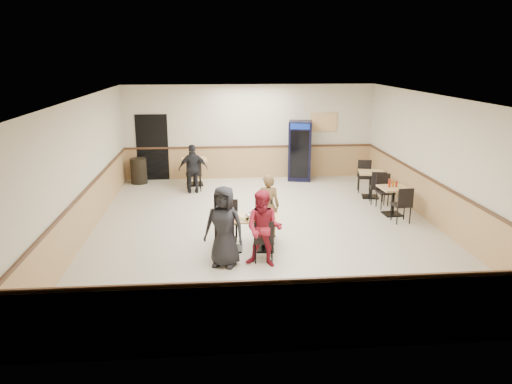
{
  "coord_description": "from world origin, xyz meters",
  "views": [
    {
      "loc": [
        -1.18,
        -10.87,
        3.87
      ],
      "look_at": [
        -0.27,
        -0.5,
        1.01
      ],
      "focal_mm": 35.0,
      "sensor_mm": 36.0,
      "label": 1
    }
  ],
  "objects": [
    {
      "name": "back_table",
      "position": [
        -1.77,
        4.2,
        0.54
      ],
      "size": [
        0.83,
        0.83,
        0.82
      ],
      "rotation": [
        0.0,
        0.0,
        0.09
      ],
      "color": "black",
      "rests_on": "ground"
    },
    {
      "name": "diner_woman_right",
      "position": [
        -0.26,
        -2.1,
        0.74
      ],
      "size": [
        0.86,
        0.76,
        1.48
      ],
      "primitive_type": "imported",
      "rotation": [
        0.0,
        0.0,
        -0.33
      ],
      "color": "maroon",
      "rests_on": "ground"
    },
    {
      "name": "side_table_near_chair_south",
      "position": [
        3.27,
        0.17,
        0.45
      ],
      "size": [
        0.45,
        0.45,
        0.9
      ],
      "primitive_type": null,
      "rotation": [
        0.0,
        0.0,
        3.21
      ],
      "color": "black",
      "rests_on": "ground"
    },
    {
      "name": "lone_diner",
      "position": [
        -1.77,
        3.27,
        0.71
      ],
      "size": [
        0.86,
        0.43,
        1.42
      ],
      "primitive_type": "imported",
      "rotation": [
        0.0,
        0.0,
        3.24
      ],
      "color": "black",
      "rests_on": "ground"
    },
    {
      "name": "side_table_near_chair_north",
      "position": [
        3.27,
        1.31,
        0.45
      ],
      "size": [
        0.45,
        0.45,
        0.9
      ],
      "primitive_type": null,
      "rotation": [
        0.0,
        0.0,
        0.07
      ],
      "color": "black",
      "rests_on": "ground"
    },
    {
      "name": "main_chairs",
      "position": [
        -0.56,
        -1.28,
        0.44
      ],
      "size": [
        1.3,
        1.64,
        0.89
      ],
      "rotation": [
        0.0,
        0.0,
        -0.1
      ],
      "color": "black",
      "rests_on": "ground"
    },
    {
      "name": "side_table_far_chair_north",
      "position": [
        3.21,
        2.94,
        0.47
      ],
      "size": [
        0.51,
        0.51,
        0.94
      ],
      "primitive_type": null,
      "rotation": [
        0.0,
        0.0,
        -0.2
      ],
      "color": "black",
      "rests_on": "ground"
    },
    {
      "name": "side_table_near",
      "position": [
        3.27,
        0.74,
        0.47
      ],
      "size": [
        0.71,
        0.71,
        0.71
      ],
      "rotation": [
        0.0,
        0.0,
        0.07
      ],
      "color": "black",
      "rests_on": "ground"
    },
    {
      "name": "condiment_caddy",
      "position": [
        3.24,
        0.79,
        0.8
      ],
      "size": [
        0.23,
        0.06,
        0.2
      ],
      "color": "#A3220B",
      "rests_on": "side_table_near"
    },
    {
      "name": "tabletop_clutter",
      "position": [
        -0.51,
        -1.34,
        0.72
      ],
      "size": [
        1.16,
        0.6,
        0.12
      ],
      "rotation": [
        0.0,
        0.0,
        -0.1
      ],
      "color": "red",
      "rests_on": "main_table"
    },
    {
      "name": "side_table_far_chair_south",
      "position": [
        3.21,
        1.76,
        0.47
      ],
      "size": [
        0.51,
        0.51,
        0.94
      ],
      "primitive_type": null,
      "rotation": [
        0.0,
        0.0,
        2.94
      ],
      "color": "black",
      "rests_on": "ground"
    },
    {
      "name": "pepsi_cooler",
      "position": [
        1.57,
        4.59,
        0.94
      ],
      "size": [
        0.84,
        0.84,
        1.88
      ],
      "rotation": [
        0.0,
        0.0,
        -0.21
      ],
      "color": "black",
      "rests_on": "ground"
    },
    {
      "name": "main_table",
      "position": [
        -0.51,
        -1.28,
        0.47
      ],
      "size": [
        1.36,
        0.78,
        0.7
      ],
      "rotation": [
        0.0,
        0.0,
        -0.1
      ],
      "color": "black",
      "rests_on": "ground"
    },
    {
      "name": "diner_man_opposite",
      "position": [
        -0.01,
        -0.53,
        0.7
      ],
      "size": [
        0.55,
        0.39,
        1.4
      ],
      "primitive_type": "imported",
      "rotation": [
        0.0,
        0.0,
        3.03
      ],
      "color": "brown",
      "rests_on": "ground"
    },
    {
      "name": "room_shell",
      "position": [
        1.78,
        2.55,
        0.58
      ],
      "size": [
        10.0,
        10.0,
        10.0
      ],
      "color": "silver",
      "rests_on": "ground"
    },
    {
      "name": "diner_woman_left",
      "position": [
        -1.01,
        -2.03,
        0.78
      ],
      "size": [
        0.88,
        0.72,
        1.56
      ],
      "primitive_type": "imported",
      "rotation": [
        0.0,
        0.0,
        -0.35
      ],
      "color": "black",
      "rests_on": "ground"
    },
    {
      "name": "side_table_far",
      "position": [
        3.21,
        2.35,
        0.49
      ],
      "size": [
        0.81,
        0.81,
        0.74
      ],
      "rotation": [
        0.0,
        0.0,
        -0.2
      ],
      "color": "black",
      "rests_on": "ground"
    },
    {
      "name": "ground",
      "position": [
        0.0,
        0.0,
        0.0
      ],
      "size": [
        10.0,
        10.0,
        0.0
      ],
      "primitive_type": "plane",
      "color": "beige",
      "rests_on": "ground"
    },
    {
      "name": "back_table_chair_lone",
      "position": [
        -1.77,
        3.55,
        0.52
      ],
      "size": [
        0.52,
        0.52,
        1.03
      ],
      "primitive_type": null,
      "rotation": [
        0.0,
        0.0,
        3.23
      ],
      "color": "black",
      "rests_on": "ground"
    },
    {
      "name": "trash_bin",
      "position": [
        -3.5,
        4.55,
        0.4
      ],
      "size": [
        0.5,
        0.5,
        0.79
      ],
      "primitive_type": "cylinder",
      "color": "black",
      "rests_on": "ground"
    }
  ]
}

